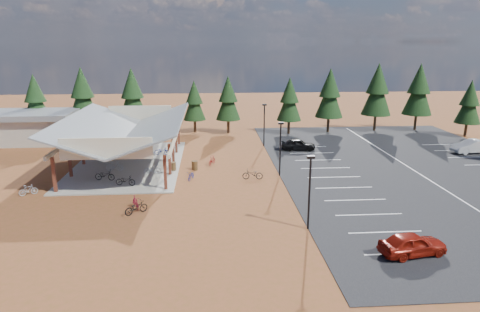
% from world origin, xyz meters
% --- Properties ---
extents(ground, '(140.00, 140.00, 0.00)m').
position_xyz_m(ground, '(0.00, 0.00, 0.00)').
color(ground, brown).
rests_on(ground, ground).
extents(asphalt_lot, '(27.00, 44.00, 0.04)m').
position_xyz_m(asphalt_lot, '(18.50, 3.00, 0.02)').
color(asphalt_lot, black).
rests_on(asphalt_lot, ground).
extents(concrete_pad, '(10.60, 18.60, 0.10)m').
position_xyz_m(concrete_pad, '(-10.00, 7.00, 0.05)').
color(concrete_pad, gray).
rests_on(concrete_pad, ground).
extents(bike_pavilion, '(11.65, 19.40, 4.97)m').
position_xyz_m(bike_pavilion, '(-10.00, 7.00, 3.82)').
color(bike_pavilion, '#522817').
rests_on(bike_pavilion, concrete_pad).
extents(outbuilding, '(11.00, 7.00, 3.90)m').
position_xyz_m(outbuilding, '(-24.00, 18.00, 2.03)').
color(outbuilding, '#ADA593').
rests_on(outbuilding, ground).
extents(lamp_post_0, '(0.50, 0.25, 5.14)m').
position_xyz_m(lamp_post_0, '(5.00, -10.00, 2.98)').
color(lamp_post_0, black).
rests_on(lamp_post_0, ground).
extents(lamp_post_1, '(0.50, 0.25, 5.14)m').
position_xyz_m(lamp_post_1, '(5.00, 2.00, 2.98)').
color(lamp_post_1, black).
rests_on(lamp_post_1, ground).
extents(lamp_post_2, '(0.50, 0.25, 5.14)m').
position_xyz_m(lamp_post_2, '(5.00, 14.00, 2.98)').
color(lamp_post_2, black).
rests_on(lamp_post_2, ground).
extents(trash_bin_0, '(0.60, 0.60, 0.90)m').
position_xyz_m(trash_bin_0, '(-5.23, 4.16, 0.45)').
color(trash_bin_0, '#4C351B').
rests_on(trash_bin_0, ground).
extents(trash_bin_1, '(0.60, 0.60, 0.90)m').
position_xyz_m(trash_bin_1, '(-3.12, 4.52, 0.45)').
color(trash_bin_1, '#4C351B').
rests_on(trash_bin_1, ground).
extents(pine_0, '(3.56, 3.56, 8.30)m').
position_xyz_m(pine_0, '(-24.48, 21.75, 5.07)').
color(pine_0, '#382314').
rests_on(pine_0, ground).
extents(pine_1, '(3.94, 3.94, 9.18)m').
position_xyz_m(pine_1, '(-18.36, 21.82, 5.61)').
color(pine_1, '#382314').
rests_on(pine_1, ground).
extents(pine_2, '(3.88, 3.88, 9.04)m').
position_xyz_m(pine_2, '(-11.79, 21.58, 5.52)').
color(pine_2, '#382314').
rests_on(pine_2, ground).
extents(pine_3, '(3.09, 3.09, 7.21)m').
position_xyz_m(pine_3, '(-3.64, 22.98, 4.40)').
color(pine_3, '#382314').
rests_on(pine_3, ground).
extents(pine_4, '(3.38, 3.38, 7.88)m').
position_xyz_m(pine_4, '(1.02, 21.99, 4.81)').
color(pine_4, '#382314').
rests_on(pine_4, ground).
extents(pine_5, '(3.33, 3.33, 7.75)m').
position_xyz_m(pine_5, '(9.32, 21.00, 4.73)').
color(pine_5, '#382314').
rests_on(pine_5, ground).
extents(pine_6, '(3.81, 3.81, 8.88)m').
position_xyz_m(pine_6, '(15.03, 21.60, 5.42)').
color(pine_6, '#382314').
rests_on(pine_6, ground).
extents(pine_7, '(4.09, 4.09, 9.53)m').
position_xyz_m(pine_7, '(21.94, 22.11, 5.82)').
color(pine_7, '#382314').
rests_on(pine_7, ground).
extents(pine_8, '(4.07, 4.07, 9.49)m').
position_xyz_m(pine_8, '(27.86, 22.00, 5.80)').
color(pine_8, '#382314').
rests_on(pine_8, ground).
extents(pine_13, '(3.23, 3.23, 7.53)m').
position_xyz_m(pine_13, '(32.67, 17.45, 4.60)').
color(pine_13, '#382314').
rests_on(pine_13, ground).
extents(bike_0, '(1.93, 0.96, 0.97)m').
position_xyz_m(bike_0, '(-11.17, 1.41, 0.59)').
color(bike_0, black).
rests_on(bike_0, concrete_pad).
extents(bike_1, '(1.69, 0.59, 0.99)m').
position_xyz_m(bike_1, '(-10.89, 4.32, 0.60)').
color(bike_1, gray).
rests_on(bike_1, concrete_pad).
extents(bike_2, '(2.00, 1.20, 0.99)m').
position_xyz_m(bike_2, '(-13.06, 9.55, 0.60)').
color(bike_2, navy).
rests_on(bike_2, concrete_pad).
extents(bike_3, '(1.89, 1.03, 1.09)m').
position_xyz_m(bike_3, '(-13.64, 11.94, 0.65)').
color(bike_3, maroon).
rests_on(bike_3, concrete_pad).
extents(bike_4, '(1.84, 0.90, 0.92)m').
position_xyz_m(bike_4, '(-9.02, -0.20, 0.56)').
color(bike_4, black).
rests_on(bike_4, concrete_pad).
extents(bike_5, '(1.66, 0.81, 0.96)m').
position_xyz_m(bike_5, '(-7.11, 3.02, 0.58)').
color(bike_5, '#A0A1A8').
rests_on(bike_5, concrete_pad).
extents(bike_6, '(1.70, 0.75, 0.86)m').
position_xyz_m(bike_6, '(-6.95, 10.19, 0.53)').
color(bike_6, '#182E9A').
rests_on(bike_6, concrete_pad).
extents(bike_7, '(1.53, 0.47, 0.91)m').
position_xyz_m(bike_7, '(-9.19, 12.41, 0.56)').
color(bike_7, maroon).
rests_on(bike_7, concrete_pad).
extents(bike_9, '(1.49, 1.09, 0.89)m').
position_xyz_m(bike_9, '(-16.65, -1.85, 0.44)').
color(bike_9, '#A1A5A9').
rests_on(bike_9, ground).
extents(bike_11, '(1.05, 1.61, 0.94)m').
position_xyz_m(bike_11, '(-7.31, -5.38, 0.47)').
color(bike_11, maroon).
rests_on(bike_11, ground).
extents(bike_12, '(1.85, 1.64, 0.97)m').
position_xyz_m(bike_12, '(-7.09, -6.50, 0.48)').
color(bike_12, black).
rests_on(bike_12, ground).
extents(bike_14, '(0.92, 1.62, 0.81)m').
position_xyz_m(bike_14, '(-3.34, 1.30, 0.40)').
color(bike_14, navy).
rests_on(bike_14, ground).
extents(bike_15, '(1.04, 1.59, 0.93)m').
position_xyz_m(bike_15, '(-1.39, 6.22, 0.46)').
color(bike_15, maroon).
rests_on(bike_15, ground).
extents(bike_16, '(1.93, 0.81, 0.99)m').
position_xyz_m(bike_16, '(2.32, 1.03, 0.49)').
color(bike_16, black).
rests_on(bike_16, ground).
extents(car_0, '(4.26, 2.30, 1.38)m').
position_xyz_m(car_0, '(10.33, -14.13, 0.73)').
color(car_0, maroon).
rests_on(car_0, asphalt_lot).
extents(car_4, '(4.10, 2.01, 1.35)m').
position_xyz_m(car_4, '(8.73, 11.49, 0.71)').
color(car_4, black).
rests_on(car_4, asphalt_lot).
extents(car_9, '(4.76, 2.14, 1.51)m').
position_xyz_m(car_9, '(28.21, 8.81, 0.80)').
color(car_9, silver).
rests_on(car_9, asphalt_lot).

